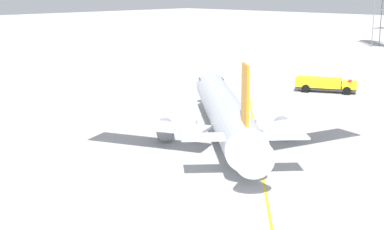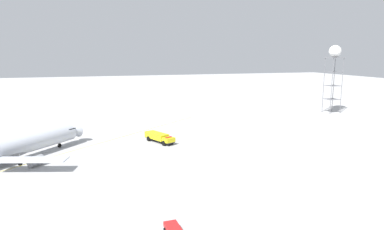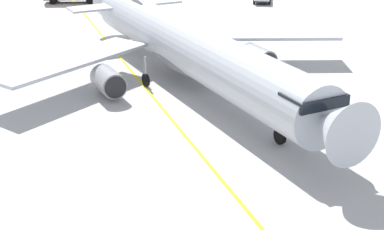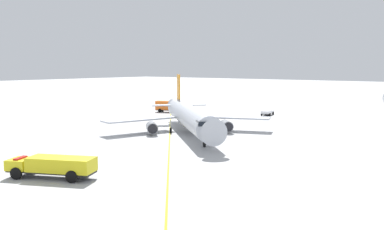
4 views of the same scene
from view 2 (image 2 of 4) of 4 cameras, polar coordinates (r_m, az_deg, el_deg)
name	(u,v)px [view 2 (image 2 of 4)]	position (r m, az deg, el deg)	size (l,w,h in m)	color
ground_plane	(32,156)	(92.64, -24.91, -6.13)	(600.00, 600.00, 0.00)	#B2B2B2
airliner_main	(13,148)	(88.63, -27.37, -4.91)	(30.30, 32.63, 10.96)	#B2B7C1
fire_tender_truck	(159,137)	(96.72, -5.44, -3.61)	(7.03, 10.52, 2.50)	#232326
radar_tower	(335,56)	(154.35, 22.44, 8.95)	(5.77, 5.77, 27.69)	slate
taxiway_centreline	(15,167)	(85.30, -27.08, -7.65)	(111.31, 94.32, 0.01)	yellow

